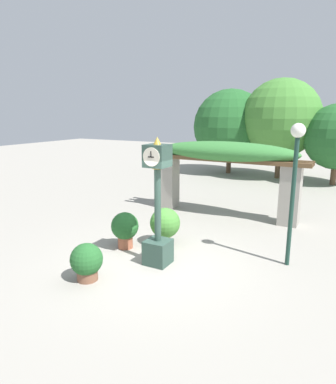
% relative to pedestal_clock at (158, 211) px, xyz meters
% --- Properties ---
extents(ground_plane, '(60.00, 60.00, 0.00)m').
position_rel_pedestal_clock_xyz_m(ground_plane, '(0.03, -0.02, -1.31)').
color(ground_plane, gray).
extents(pedestal_clock, '(0.57, 0.57, 3.01)m').
position_rel_pedestal_clock_xyz_m(pedestal_clock, '(0.00, 0.00, 0.00)').
color(pedestal_clock, '#2D473D').
rests_on(pedestal_clock, ground).
extents(pergola, '(5.60, 1.21, 2.58)m').
position_rel_pedestal_clock_xyz_m(pergola, '(0.03, 4.55, 0.60)').
color(pergola, gray).
rests_on(pergola, ground).
extents(potted_plant_near_left, '(0.73, 0.73, 0.97)m').
position_rel_pedestal_clock_xyz_m(potted_plant_near_left, '(-1.26, 0.43, -0.75)').
color(potted_plant_near_left, '#9E563D').
rests_on(potted_plant_near_left, ground).
extents(potted_plant_near_right, '(0.70, 0.70, 0.82)m').
position_rel_pedestal_clock_xyz_m(potted_plant_near_right, '(-0.93, -1.45, -0.87)').
color(potted_plant_near_right, brown).
rests_on(potted_plant_near_right, ground).
extents(potted_plant_far_left, '(0.82, 0.82, 1.03)m').
position_rel_pedestal_clock_xyz_m(potted_plant_far_left, '(-0.43, 1.13, -0.71)').
color(potted_plant_far_left, '#B26B4C').
rests_on(potted_plant_far_left, ground).
extents(lamp_post, '(0.32, 0.32, 3.31)m').
position_rel_pedestal_clock_xyz_m(lamp_post, '(2.73, 1.41, 1.05)').
color(lamp_post, '#19382D').
rests_on(lamp_post, ground).
extents(tree_line, '(9.46, 4.55, 5.32)m').
position_rel_pedestal_clock_xyz_m(tree_line, '(-0.46, 12.68, 1.56)').
color(tree_line, brown).
rests_on(tree_line, ground).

